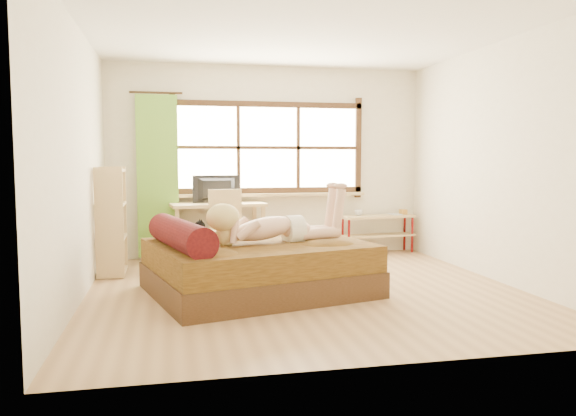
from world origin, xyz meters
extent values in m
plane|color=#9E754C|center=(0.00, 0.00, 0.00)|extent=(4.50, 4.50, 0.00)
plane|color=white|center=(0.00, 0.00, 2.70)|extent=(4.50, 4.50, 0.00)
plane|color=silver|center=(0.00, 2.25, 1.35)|extent=(4.50, 0.00, 4.50)
plane|color=silver|center=(0.00, -2.25, 1.35)|extent=(4.50, 0.00, 4.50)
plane|color=silver|center=(-2.25, 0.00, 1.35)|extent=(0.00, 4.50, 4.50)
plane|color=silver|center=(2.25, 0.00, 1.35)|extent=(0.00, 4.50, 4.50)
cube|color=#FFEDBF|center=(0.00, 2.25, 1.55)|extent=(2.60, 0.01, 1.30)
cube|color=tan|center=(0.00, 2.17, 0.88)|extent=(2.80, 0.16, 0.04)
cube|color=#577F22|center=(-1.55, 2.13, 1.15)|extent=(0.55, 0.10, 2.20)
cube|color=black|center=(-0.50, 0.00, 0.13)|extent=(2.47, 2.17, 0.26)
cube|color=#35220C|center=(-0.50, 0.00, 0.40)|extent=(2.42, 2.12, 0.26)
cylinder|color=black|center=(-1.29, -0.20, 0.66)|extent=(0.65, 1.47, 0.30)
cube|color=tan|center=(-0.76, 1.95, 0.77)|extent=(1.32, 0.72, 0.04)
cube|color=tan|center=(-1.30, 1.65, 0.38)|extent=(0.06, 0.06, 0.76)
cube|color=tan|center=(-0.15, 1.79, 0.38)|extent=(0.06, 0.06, 0.76)
cube|color=tan|center=(-1.36, 2.11, 0.38)|extent=(0.06, 0.06, 0.76)
cube|color=tan|center=(-0.21, 2.25, 0.38)|extent=(0.06, 0.06, 0.76)
imported|color=black|center=(-0.76, 2.00, 0.98)|extent=(0.66, 0.16, 0.38)
cube|color=tan|center=(-0.66, 1.50, 0.46)|extent=(0.49, 0.49, 0.04)
cube|color=tan|center=(-0.68, 1.70, 0.74)|extent=(0.44, 0.09, 0.51)
cube|color=tan|center=(-0.82, 1.29, 0.22)|extent=(0.05, 0.05, 0.44)
cube|color=tan|center=(-0.45, 1.33, 0.22)|extent=(0.05, 0.05, 0.44)
cube|color=tan|center=(-0.87, 1.67, 0.22)|extent=(0.05, 0.05, 0.44)
cube|color=tan|center=(-0.49, 1.71, 0.22)|extent=(0.05, 0.05, 0.44)
cube|color=tan|center=(1.61, 2.07, 0.54)|extent=(1.15, 0.40, 0.04)
cube|color=tan|center=(1.61, 2.07, 0.26)|extent=(1.15, 0.40, 0.03)
cylinder|color=#6C090A|center=(1.11, 1.90, 0.28)|extent=(0.03, 0.03, 0.56)
cylinder|color=#6C090A|center=(2.13, 2.01, 0.28)|extent=(0.03, 0.03, 0.56)
cylinder|color=#6C090A|center=(1.08, 2.13, 0.28)|extent=(0.03, 0.03, 0.56)
cylinder|color=#6C090A|center=(2.11, 2.24, 0.28)|extent=(0.03, 0.03, 0.56)
cube|color=gold|center=(2.03, 2.12, 0.60)|extent=(0.10, 0.10, 0.07)
imported|color=gray|center=(1.31, 2.07, 0.61)|extent=(0.12, 0.12, 0.09)
imported|color=gray|center=(1.81, 2.07, 0.57)|extent=(0.17, 0.22, 0.02)
cube|color=tan|center=(-2.08, 1.24, 0.05)|extent=(0.32, 0.53, 0.03)
cube|color=tan|center=(-2.08, 1.24, 0.45)|extent=(0.32, 0.53, 0.03)
cube|color=tan|center=(-2.08, 1.24, 0.85)|extent=(0.32, 0.53, 0.03)
cube|color=tan|center=(-2.08, 1.24, 1.25)|extent=(0.32, 0.53, 0.03)
cube|color=tan|center=(-2.08, 0.97, 0.65)|extent=(0.32, 0.03, 1.28)
cube|color=tan|center=(-2.08, 1.50, 0.65)|extent=(0.32, 0.03, 1.28)
camera|label=1|loc=(-1.38, -5.71, 1.39)|focal=35.00mm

